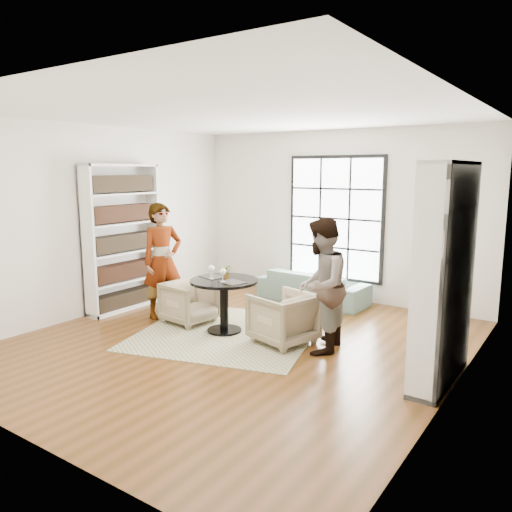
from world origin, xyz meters
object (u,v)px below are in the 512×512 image
Objects in this scene: sofa at (313,287)px; wine_glass_right at (223,272)px; pedestal_table at (224,294)px; flower_centerpiece at (226,272)px; person_right at (321,286)px; person_left at (163,261)px; armchair_right at (283,318)px; wine_glass_left at (211,269)px; armchair_left at (190,302)px.

sofa is 2.40m from wine_glass_right.
pedestal_table is 0.32m from flower_centerpiece.
person_right is at bearing 9.20° from wine_glass_right.
sofa is at bearing 85.19° from wine_glass_right.
armchair_right is at bearing -70.05° from person_left.
wine_glass_left reaches higher than pedestal_table.
armchair_left is (-0.99, -2.12, 0.04)m from sofa.
pedestal_table is 0.40m from wine_glass_left.
person_left is at bearing -179.84° from flower_centerpiece.
wine_glass_left is 0.26m from wine_glass_right.
person_left is (-1.54, -2.12, 0.62)m from sofa.
wine_glass_left is (0.54, -0.13, 0.60)m from armchair_left.
wine_glass_right is (-0.85, -0.23, 0.57)m from armchair_right.
armchair_left is at bearing 166.60° from wine_glass_left.
armchair_left is at bearing -179.71° from flower_centerpiece.
person_left is at bearing 56.02° from sofa.
flower_centerpiece is (0.17, 0.13, -0.04)m from wine_glass_left.
person_right is at bearing 105.20° from armchair_right.
sofa is at bearing -147.43° from armchair_right.
wine_glass_right is at bearing -59.84° from armchair_right.
sofa is at bearing -19.03° from armchair_left.
person_right reaches higher than armchair_left.
armchair_left is 3.50× the size of wine_glass_left.
wine_glass_right is at bearing -92.86° from person_right.
wine_glass_right is (0.79, -0.19, 0.59)m from armchair_left.
wine_glass_left is at bearing 166.22° from wine_glass_right.
wine_glass_right reaches higher than armchair_left.
person_left is 1.26m from flower_centerpiece.
sofa is 2.73× the size of armchair_left.
person_left is (-0.55, 0.00, 0.58)m from armchair_left.
wine_glass_right is (1.34, -0.19, 0.01)m from person_left.
armchair_right is at bearing -102.06° from person_right.
flower_centerpiece is (1.26, 0.00, -0.03)m from person_left.
pedestal_table is 0.54× the size of person_left.
wine_glass_right reaches higher than armchair_right.
armchair_left is at bearing -101.13° from person_right.
flower_centerpiece is (-0.08, 0.19, -0.04)m from wine_glass_right.
pedestal_table is at bearing -98.55° from person_right.
wine_glass_left is at bearing -97.46° from armchair_left.
armchair_right is 3.69× the size of flower_centerpiece.
person_left reaches higher than pedestal_table.
person_left is at bearing 177.46° from pedestal_table.
sofa is 2.47m from person_right.
wine_glass_left reaches higher than armchair_right.
armchair_left reaches higher than sofa.
sofa is 2.22m from flower_centerpiece.
person_right is (1.20, -2.08, 0.58)m from sofa.
sofa is 2.53× the size of armchair_right.
flower_centerpiece is (-1.48, -0.03, 0.01)m from person_right.
armchair_left is 1.64m from armchair_right.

